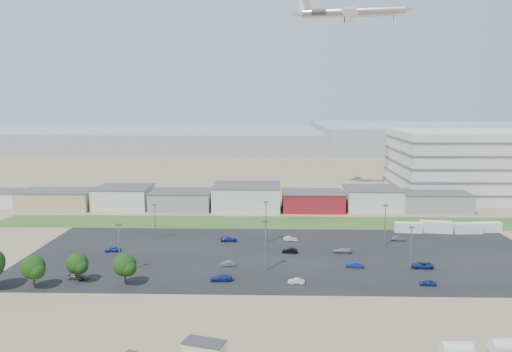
{
  "coord_description": "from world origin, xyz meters",
  "views": [
    {
      "loc": [
        1.66,
        -93.55,
        35.66
      ],
      "look_at": [
        -1.58,
        22.0,
        18.48
      ],
      "focal_mm": 35.0,
      "sensor_mm": 36.0,
      "label": 1
    }
  ],
  "objects_px": {
    "parked_car_2": "(428,283)",
    "parked_car_6": "(229,239)",
    "airliner": "(353,12)",
    "parked_car_3": "(221,278)",
    "portable_shed": "(204,351)",
    "parked_car_7": "(290,251)",
    "parked_car_1": "(354,265)",
    "parked_car_5": "(113,249)",
    "parked_car_0": "(422,265)",
    "box_trailer_a": "(408,227)",
    "parked_car_8": "(398,238)",
    "parked_car_12": "(342,250)",
    "storage_tank_nw": "(457,349)",
    "parked_car_11": "(290,239)",
    "parked_car_4": "(228,263)",
    "parked_car_10": "(79,276)",
    "parked_car_13": "(296,281)"
  },
  "relations": [
    {
      "from": "parked_car_5",
      "to": "parked_car_6",
      "type": "bearing_deg",
      "value": 104.38
    },
    {
      "from": "parked_car_1",
      "to": "parked_car_5",
      "type": "xyz_separation_m",
      "value": [
        -56.21,
        9.97,
        -0.02
      ]
    },
    {
      "from": "portable_shed",
      "to": "storage_tank_nw",
      "type": "bearing_deg",
      "value": 19.88
    },
    {
      "from": "parked_car_0",
      "to": "parked_car_11",
      "type": "height_order",
      "value": "parked_car_0"
    },
    {
      "from": "portable_shed",
      "to": "parked_car_4",
      "type": "bearing_deg",
      "value": 106.78
    },
    {
      "from": "portable_shed",
      "to": "parked_car_5",
      "type": "distance_m",
      "value": 58.03
    },
    {
      "from": "portable_shed",
      "to": "parked_car_8",
      "type": "bearing_deg",
      "value": 72.32
    },
    {
      "from": "airliner",
      "to": "parked_car_8",
      "type": "xyz_separation_m",
      "value": [
        3.55,
        -60.25,
        -67.07
      ]
    },
    {
      "from": "parked_car_7",
      "to": "parked_car_2",
      "type": "bearing_deg",
      "value": 58.29
    },
    {
      "from": "storage_tank_nw",
      "to": "airliner",
      "type": "distance_m",
      "value": 137.39
    },
    {
      "from": "parked_car_1",
      "to": "parked_car_12",
      "type": "relative_size",
      "value": 0.9
    },
    {
      "from": "storage_tank_nw",
      "to": "parked_car_13",
      "type": "distance_m",
      "value": 35.27
    },
    {
      "from": "airliner",
      "to": "parked_car_4",
      "type": "xyz_separation_m",
      "value": [
        -38.86,
        -81.56,
        -67.12
      ]
    },
    {
      "from": "portable_shed",
      "to": "parked_car_7",
      "type": "xyz_separation_m",
      "value": [
        13.87,
        50.5,
        -0.84
      ]
    },
    {
      "from": "parked_car_5",
      "to": "parked_car_10",
      "type": "relative_size",
      "value": 0.89
    },
    {
      "from": "parked_car_11",
      "to": "parked_car_12",
      "type": "relative_size",
      "value": 0.81
    },
    {
      "from": "parked_car_6",
      "to": "storage_tank_nw",
      "type": "bearing_deg",
      "value": -148.4
    },
    {
      "from": "parked_car_5",
      "to": "parked_car_7",
      "type": "bearing_deg",
      "value": 84.93
    },
    {
      "from": "airliner",
      "to": "parked_car_0",
      "type": "distance_m",
      "value": 105.85
    },
    {
      "from": "parked_car_0",
      "to": "parked_car_8",
      "type": "distance_m",
      "value": 21.6
    },
    {
      "from": "parked_car_6",
      "to": "parked_car_11",
      "type": "distance_m",
      "value": 15.94
    },
    {
      "from": "box_trailer_a",
      "to": "parked_car_8",
      "type": "relative_size",
      "value": 2.06
    },
    {
      "from": "storage_tank_nw",
      "to": "parked_car_8",
      "type": "height_order",
      "value": "storage_tank_nw"
    },
    {
      "from": "parked_car_11",
      "to": "portable_shed",
      "type": "bearing_deg",
      "value": 162.02
    },
    {
      "from": "parked_car_8",
      "to": "parked_car_10",
      "type": "height_order",
      "value": "parked_car_8"
    },
    {
      "from": "storage_tank_nw",
      "to": "parked_car_0",
      "type": "distance_m",
      "value": 38.96
    },
    {
      "from": "parked_car_0",
      "to": "parked_car_6",
      "type": "distance_m",
      "value": 47.83
    },
    {
      "from": "parked_car_8",
      "to": "portable_shed",
      "type": "bearing_deg",
      "value": 151.86
    },
    {
      "from": "parked_car_11",
      "to": "parked_car_8",
      "type": "bearing_deg",
      "value": -92.74
    },
    {
      "from": "parked_car_4",
      "to": "parked_car_10",
      "type": "distance_m",
      "value": 31.02
    },
    {
      "from": "storage_tank_nw",
      "to": "parked_car_2",
      "type": "bearing_deg",
      "value": 80.43
    },
    {
      "from": "parked_car_2",
      "to": "parked_car_6",
      "type": "bearing_deg",
      "value": -120.44
    },
    {
      "from": "parked_car_12",
      "to": "parked_car_6",
      "type": "bearing_deg",
      "value": -102.83
    },
    {
      "from": "portable_shed",
      "to": "parked_car_4",
      "type": "distance_m",
      "value": 40.68
    },
    {
      "from": "parked_car_1",
      "to": "parked_car_8",
      "type": "height_order",
      "value": "parked_car_1"
    },
    {
      "from": "box_trailer_a",
      "to": "portable_shed",
      "type": "bearing_deg",
      "value": -118.99
    },
    {
      "from": "parked_car_1",
      "to": "parked_car_4",
      "type": "relative_size",
      "value": 1.16
    },
    {
      "from": "box_trailer_a",
      "to": "parked_car_6",
      "type": "bearing_deg",
      "value": -163.02
    },
    {
      "from": "parked_car_12",
      "to": "parked_car_10",
      "type": "bearing_deg",
      "value": -65.54
    },
    {
      "from": "airliner",
      "to": "parked_car_6",
      "type": "bearing_deg",
      "value": -112.28
    },
    {
      "from": "parked_car_5",
      "to": "parked_car_11",
      "type": "bearing_deg",
      "value": 98.64
    },
    {
      "from": "parked_car_8",
      "to": "parked_car_10",
      "type": "xyz_separation_m",
      "value": [
        -72.09,
        -30.33,
        -0.01
      ]
    },
    {
      "from": "storage_tank_nw",
      "to": "parked_car_3",
      "type": "relative_size",
      "value": 0.94
    },
    {
      "from": "parked_car_5",
      "to": "parked_car_6",
      "type": "relative_size",
      "value": 0.84
    },
    {
      "from": "storage_tank_nw",
      "to": "parked_car_2",
      "type": "relative_size",
      "value": 1.3
    },
    {
      "from": "box_trailer_a",
      "to": "parked_car_1",
      "type": "distance_m",
      "value": 36.07
    },
    {
      "from": "box_trailer_a",
      "to": "parked_car_12",
      "type": "relative_size",
      "value": 1.7
    },
    {
      "from": "parked_car_5",
      "to": "portable_shed",
      "type": "bearing_deg",
      "value": 24.48
    },
    {
      "from": "parked_car_0",
      "to": "parked_car_12",
      "type": "height_order",
      "value": "parked_car_0"
    },
    {
      "from": "airliner",
      "to": "parked_car_3",
      "type": "bearing_deg",
      "value": -102.83
    }
  ]
}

